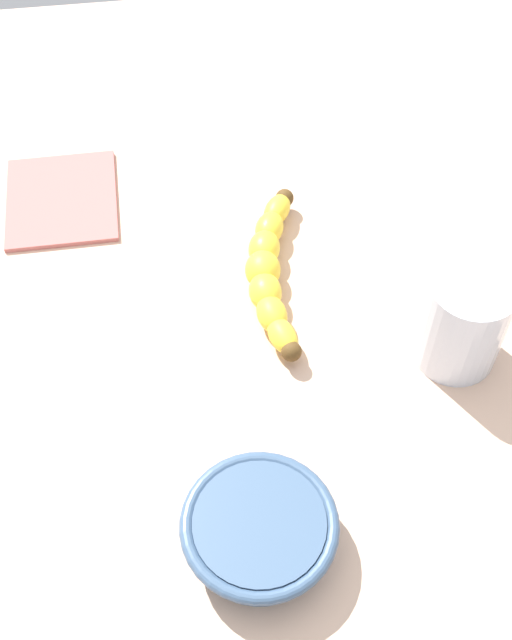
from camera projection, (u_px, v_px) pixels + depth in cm
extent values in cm
cube|color=#D5AC90|center=(300.00, 353.00, 85.18)|extent=(120.00, 120.00, 3.00)
ellipsoid|color=yellow|center=(278.00, 210.00, 92.05)|extent=(4.40, 5.00, 2.57)
ellipsoid|color=yellow|center=(269.00, 229.00, 90.48)|extent=(4.36, 5.09, 2.93)
ellipsoid|color=yellow|center=(264.00, 249.00, 88.84)|extent=(4.28, 4.98, 3.30)
ellipsoid|color=yellow|center=(263.00, 270.00, 87.17)|extent=(4.14, 4.69, 3.67)
ellipsoid|color=yellow|center=(265.00, 292.00, 85.50)|extent=(3.40, 4.36, 3.30)
ellipsoid|color=yellow|center=(272.00, 314.00, 83.87)|extent=(3.59, 4.71, 2.93)
ellipsoid|color=yellow|center=(283.00, 336.00, 82.31)|extent=(3.73, 4.86, 2.57)
sphere|color=#513819|center=(285.00, 198.00, 93.09)|extent=(2.02, 2.02, 2.02)
sphere|color=#513819|center=(291.00, 351.00, 81.28)|extent=(2.02, 2.02, 2.02)
cylinder|color=silver|center=(463.00, 320.00, 79.12)|extent=(8.14, 8.14, 10.66)
cylinder|color=#966E99|center=(461.00, 327.00, 79.98)|extent=(7.64, 7.64, 8.04)
cylinder|color=#3D5675|center=(259.00, 532.00, 70.38)|extent=(10.97, 10.97, 4.30)
torus|color=#3D5675|center=(259.00, 525.00, 69.12)|extent=(13.12, 13.12, 1.20)
cube|color=#BC6660|center=(62.00, 199.00, 95.07)|extent=(12.26, 13.79, 0.60)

